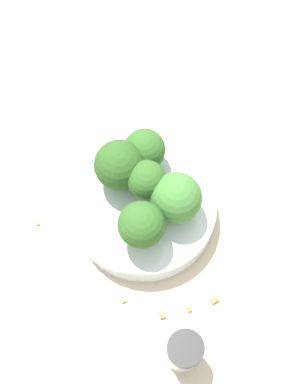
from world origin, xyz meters
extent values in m
plane|color=beige|center=(0.00, 0.00, 0.00)|extent=(3.00, 3.00, 0.00)
cylinder|color=silver|center=(0.00, 0.00, 0.02)|extent=(0.17, 0.17, 0.03)
cylinder|color=#84AD66|center=(0.04, 0.00, 0.05)|extent=(0.02, 0.02, 0.03)
sphere|color=#3D7533|center=(0.04, 0.00, 0.07)|extent=(0.06, 0.06, 0.06)
cylinder|color=#84AD66|center=(0.00, 0.01, 0.05)|extent=(0.03, 0.03, 0.03)
sphere|color=#2D5B23|center=(0.00, 0.01, 0.07)|extent=(0.04, 0.04, 0.04)
cylinder|color=#7A9E5B|center=(0.01, -0.04, 0.05)|extent=(0.02, 0.02, 0.03)
sphere|color=#2D5B23|center=(0.01, -0.04, 0.07)|extent=(0.05, 0.05, 0.05)
cylinder|color=#7A9E5B|center=(-0.03, 0.02, 0.05)|extent=(0.02, 0.02, 0.03)
sphere|color=#28511E|center=(-0.03, 0.02, 0.07)|extent=(0.06, 0.06, 0.06)
cylinder|color=#84AD66|center=(-0.01, 0.05, 0.04)|extent=(0.02, 0.02, 0.02)
sphere|color=#2D5B23|center=(-0.01, 0.05, 0.06)|extent=(0.05, 0.05, 0.05)
cylinder|color=#B2B7BC|center=(0.08, -0.15, 0.02)|extent=(0.04, 0.04, 0.05)
cylinder|color=#2D2D2D|center=(0.08, -0.15, 0.05)|extent=(0.04, 0.04, 0.01)
cube|color=#AD7F4C|center=(0.00, -0.11, 0.00)|extent=(0.01, 0.01, 0.01)
cube|color=olive|center=(0.05, -0.11, 0.00)|extent=(0.01, 0.01, 0.01)
cube|color=olive|center=(0.10, -0.08, 0.00)|extent=(0.01, 0.01, 0.01)
cube|color=#AD7F4C|center=(-0.12, -0.04, 0.00)|extent=(0.01, 0.01, 0.01)
cube|color=olive|center=(0.07, -0.10, 0.00)|extent=(0.01, 0.01, 0.01)
camera|label=1|loc=(0.05, -0.24, 0.60)|focal=50.00mm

